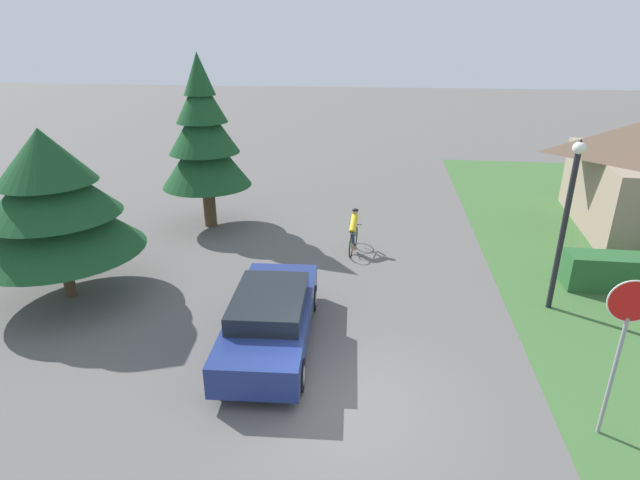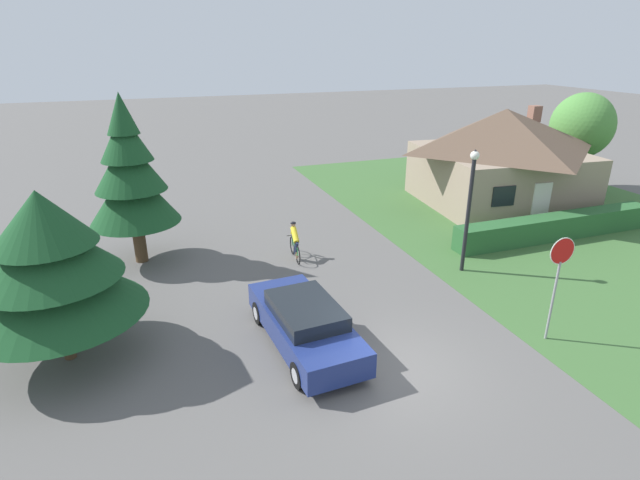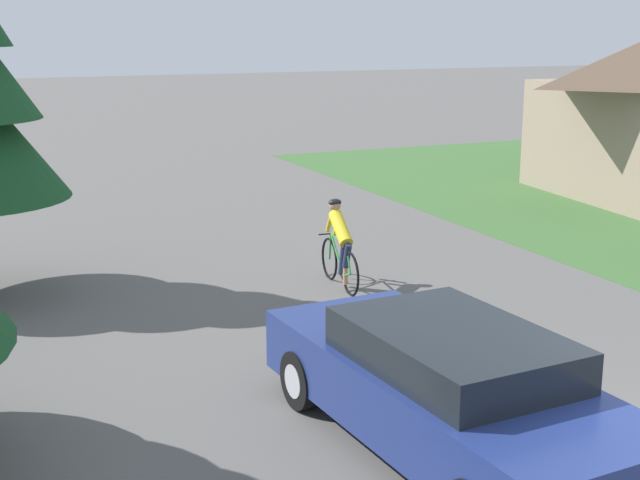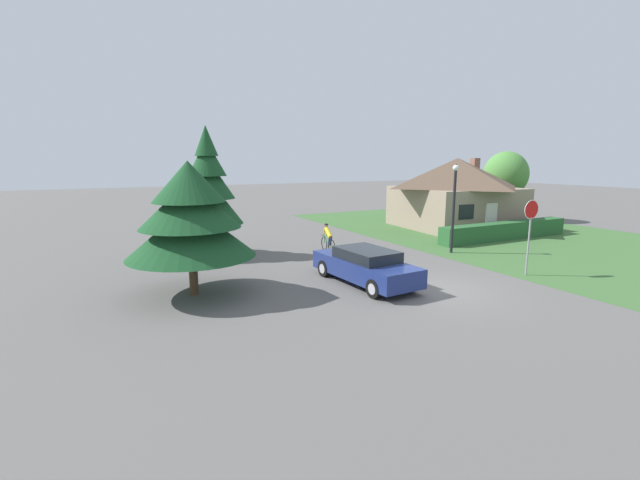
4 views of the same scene
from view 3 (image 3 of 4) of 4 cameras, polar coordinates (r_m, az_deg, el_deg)
name	(u,v)px [view 3 (image 3 of 4)]	position (r m, az deg, el deg)	size (l,w,h in m)	color
sedan_left_lane	(447,389)	(9.07, 8.12, -9.43)	(2.09, 4.86, 1.35)	navy
cyclist	(340,246)	(14.56, 1.29, -0.37)	(0.44, 1.72, 1.45)	black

